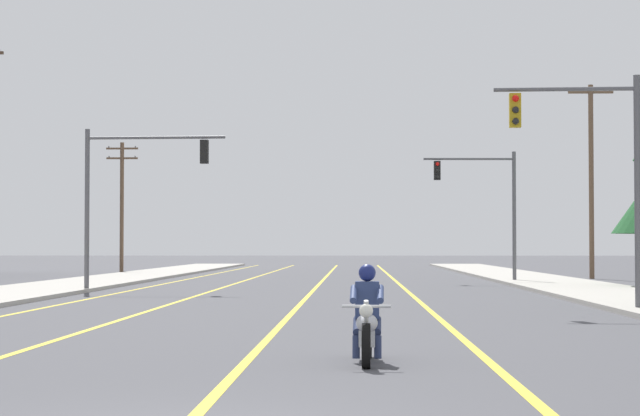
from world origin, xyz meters
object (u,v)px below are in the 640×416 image
Objects in this scene: traffic_signal_near_right at (597,158)px; traffic_signal_near_left at (127,183)px; utility_pole_left_far at (122,202)px; traffic_signal_mid_right at (488,197)px; utility_pole_right_far at (591,177)px; motorcycle_with_rider at (367,323)px.

traffic_signal_near_left is at bearing 137.86° from traffic_signal_near_right.
traffic_signal_near_right is 51.44m from utility_pole_left_far.
traffic_signal_mid_right is at bearing 37.04° from traffic_signal_near_left.
utility_pole_left_far is (-21.79, 46.59, 0.63)m from traffic_signal_near_right.
traffic_signal_near_left is 27.84m from utility_pole_right_far.
traffic_signal_near_left is at bearing 108.19° from motorcycle_with_rider.
traffic_signal_near_right is at bearing -101.05° from utility_pole_right_far.
utility_pole_right_far is at bearing 47.52° from traffic_signal_mid_right.
traffic_signal_near_right is 24.84m from traffic_signal_mid_right.
motorcycle_with_rider is 28.52m from traffic_signal_near_left.
motorcycle_with_rider is 62.06m from utility_pole_left_far.
utility_pole_left_far is (-27.96, 14.98, -0.72)m from utility_pole_right_far.
traffic_signal_near_right is 0.72× the size of utility_pole_left_far.
motorcycle_with_rider is 0.35× the size of traffic_signal_mid_right.
motorcycle_with_rider is 0.21× the size of utility_pole_right_far.
traffic_signal_near_right is at bearing -64.94° from utility_pole_left_far.
traffic_signal_near_left is at bearing -142.96° from traffic_signal_mid_right.
traffic_signal_mid_right is at bearing -44.98° from utility_pole_left_far.
utility_pole_left_far is at bearing 115.06° from traffic_signal_near_right.
traffic_signal_near_left is 33.73m from utility_pole_left_far.
motorcycle_with_rider is at bearing -114.76° from traffic_signal_near_right.
utility_pole_left_far reaches higher than traffic_signal_near_right.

